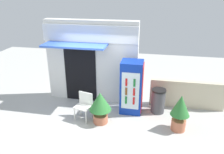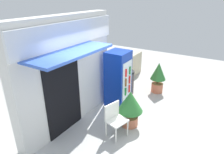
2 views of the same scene
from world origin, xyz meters
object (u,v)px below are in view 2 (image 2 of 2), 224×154
(plastic_chair, at_px, (115,117))
(trash_bin, at_px, (128,82))
(potted_plant_curbside, at_px, (158,75))
(potted_plant_near_shop, at_px, (130,105))
(drink_cooler, at_px, (118,79))

(plastic_chair, bearing_deg, trash_bin, 19.84)
(potted_plant_curbside, height_order, trash_bin, potted_plant_curbside)
(potted_plant_near_shop, bearing_deg, potted_plant_curbside, 1.42)
(drink_cooler, relative_size, trash_bin, 2.14)
(drink_cooler, relative_size, potted_plant_near_shop, 1.74)
(plastic_chair, height_order, trash_bin, plastic_chair)
(plastic_chair, xyz_separation_m, potted_plant_curbside, (2.88, -0.09, 0.15))
(potted_plant_curbside, bearing_deg, potted_plant_near_shop, -178.58)
(potted_plant_near_shop, height_order, trash_bin, potted_plant_near_shop)
(drink_cooler, distance_m, plastic_chair, 1.61)
(drink_cooler, height_order, plastic_chair, drink_cooler)
(drink_cooler, xyz_separation_m, plastic_chair, (-1.40, -0.71, -0.37))
(drink_cooler, xyz_separation_m, trash_bin, (0.88, 0.11, -0.47))
(drink_cooler, xyz_separation_m, potted_plant_near_shop, (-0.85, -0.85, -0.25))
(drink_cooler, distance_m, trash_bin, 1.00)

